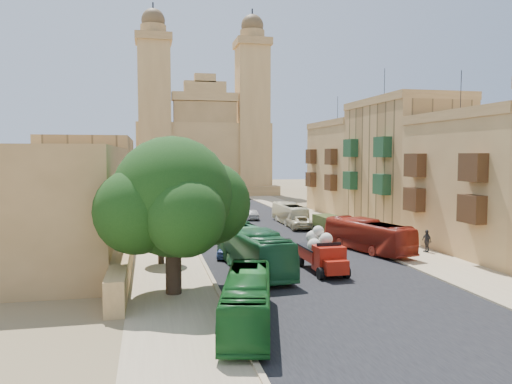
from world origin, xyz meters
name	(u,v)px	position (x,y,z in m)	size (l,w,h in m)	color
ground	(360,303)	(0.00, 0.00, 0.00)	(260.00, 260.00, 0.00)	olive
road_surface	(248,225)	(0.00, 30.00, 0.01)	(14.00, 140.00, 0.01)	black
sidewalk_east	(329,223)	(9.50, 30.00, 0.01)	(5.00, 140.00, 0.01)	tan
sidewalk_west	(162,228)	(-9.50, 30.00, 0.01)	(5.00, 140.00, 0.01)	tan
kerb_east	(308,223)	(7.00, 30.00, 0.06)	(0.25, 140.00, 0.12)	tan
kerb_west	(185,227)	(-7.00, 30.00, 0.06)	(0.25, 140.00, 0.12)	tan
townhouse_b	(490,182)	(15.95, 11.00, 5.66)	(9.00, 14.00, 14.90)	tan
townhouse_c	(403,163)	(15.95, 25.00, 6.91)	(9.00, 14.00, 17.40)	tan
townhouse_d	(351,167)	(15.95, 39.00, 6.16)	(9.00, 14.00, 15.90)	tan
west_wall	(129,235)	(-12.50, 20.00, 0.90)	(1.00, 40.00, 1.80)	tan
west_building_low	(57,200)	(-18.00, 18.00, 4.20)	(10.00, 28.00, 8.40)	#9E7645
west_building_mid	(92,177)	(-18.00, 44.00, 5.00)	(10.00, 22.00, 10.00)	tan
church	(202,147)	(0.00, 78.61, 9.52)	(28.00, 22.50, 36.30)	tan
ficus_tree	(174,201)	(-9.42, 4.01, 5.24)	(8.87, 8.16, 8.87)	#332319
street_tree_a	(161,223)	(-10.00, 12.00, 2.98)	(2.91, 2.91, 4.47)	#332319
street_tree_b	(157,199)	(-10.00, 24.00, 3.67)	(3.56, 3.56, 5.47)	#332319
street_tree_c	(156,191)	(-10.00, 36.00, 3.54)	(3.43, 3.43, 5.28)	#332319
street_tree_d	(155,189)	(-10.00, 48.00, 2.94)	(2.86, 2.86, 4.40)	#332319
red_truck	(322,252)	(0.45, 7.12, 1.32)	(2.18, 5.22, 3.01)	#9D180C
olive_pickup	(329,226)	(6.50, 21.93, 0.89)	(2.20, 4.49, 1.81)	#39461A
bus_green_south	(247,301)	(-6.50, -2.24, 1.20)	(2.02, 8.65, 2.41)	#185D20
bus_green_north	(253,250)	(-4.00, 8.44, 1.45)	(2.44, 10.42, 2.90)	#236537
bus_red_east	(368,236)	(6.50, 13.18, 1.29)	(2.17, 9.27, 2.58)	maroon
bus_cream_east	(290,214)	(4.79, 30.14, 1.17)	(1.97, 8.43, 2.35)	#F2E7BD
car_blue_a	(232,247)	(-4.57, 13.40, 0.71)	(1.68, 4.17, 1.42)	#4767B6
car_white_a	(225,216)	(-2.08, 33.36, 0.64)	(1.36, 3.89, 1.28)	white
car_cream	(299,222)	(4.81, 26.38, 0.71)	(2.35, 5.09, 1.42)	beige
car_dkblue	(210,211)	(-3.00, 40.52, 0.55)	(1.53, 3.77, 1.10)	#141341
car_white_b	(253,214)	(1.49, 34.79, 0.63)	(1.48, 3.68, 1.25)	beige
car_blue_b	(209,197)	(-0.79, 59.90, 0.62)	(1.30, 3.74, 1.23)	#485FAC
pedestrian_a	(373,239)	(7.50, 14.26, 0.78)	(0.57, 0.37, 1.56)	black
pedestrian_c	(427,241)	(10.99, 11.87, 0.91)	(1.07, 0.44, 1.82)	#313132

